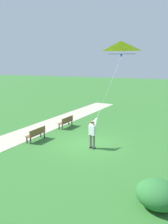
% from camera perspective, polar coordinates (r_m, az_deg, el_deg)
% --- Properties ---
extents(ground_plane, '(120.00, 120.00, 0.00)m').
position_cam_1_polar(ground_plane, '(14.03, 1.17, -8.51)').
color(ground_plane, '#33702D').
extents(walkway_path, '(6.37, 32.05, 0.02)m').
position_cam_1_polar(walkway_path, '(15.21, -20.88, -7.63)').
color(walkway_path, '#B7AD99').
rests_on(walkway_path, ground).
extents(person_kite_flyer, '(0.50, 0.63, 1.83)m').
position_cam_1_polar(person_kite_flyer, '(13.09, 2.24, -5.25)').
color(person_kite_flyer, '#232328').
rests_on(person_kite_flyer, ground).
extents(flying_kite, '(2.03, 2.84, 4.53)m').
position_cam_1_polar(flying_kite, '(14.67, 9.71, 15.79)').
color(flying_kite, yellow).
extents(park_bench_near_walkway, '(0.62, 1.54, 0.88)m').
position_cam_1_polar(park_bench_near_walkway, '(17.45, -4.67, -2.45)').
color(park_bench_near_walkway, brown).
rests_on(park_bench_near_walkway, ground).
extents(park_bench_far_walkway, '(0.62, 1.54, 0.88)m').
position_cam_1_polar(park_bench_far_walkway, '(14.83, -12.41, -5.51)').
color(park_bench_far_walkway, brown).
rests_on(park_bench_far_walkway, ground).
extents(lakeside_shrub, '(1.59, 1.38, 1.05)m').
position_cam_1_polar(lakeside_shrub, '(8.70, 18.91, -19.80)').
color(lakeside_shrub, '#2D7033').
rests_on(lakeside_shrub, ground).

